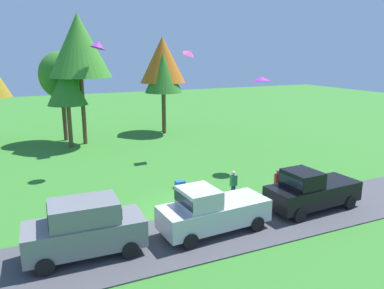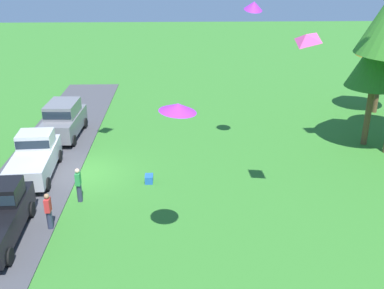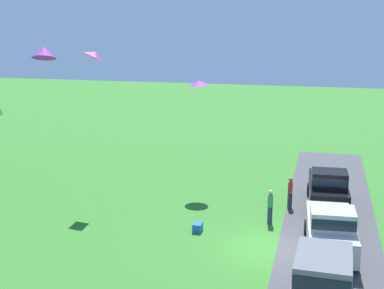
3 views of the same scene
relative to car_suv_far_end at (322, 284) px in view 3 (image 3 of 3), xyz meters
name	(u,v)px [view 3 (image 3 of 3)]	position (x,y,z in m)	size (l,w,h in m)	color
ground_plane	(270,249)	(5.30, 2.20, -1.30)	(120.00, 120.00, 0.00)	#337528
pavement_strip	(330,254)	(5.30, -0.30, -1.27)	(36.00, 4.40, 0.06)	#424247
car_suv_far_end	(322,284)	(0.00, 0.00, 0.00)	(4.66, 2.18, 2.28)	slate
car_pickup_by_flagpole	(331,229)	(5.39, -0.28, -0.19)	(5.11, 2.30, 2.14)	#B7B7BC
car_pickup_near_entrance	(328,188)	(11.16, -0.16, -0.19)	(5.09, 2.25, 2.14)	black
person_on_lawn	(270,206)	(8.24, 2.54, -0.42)	(0.36, 0.24, 1.71)	#2D334C
person_watching_sky	(290,193)	(10.59, 1.75, -0.42)	(0.36, 0.24, 1.71)	#2D334C
cooler_box	(198,227)	(6.42, 5.71, -1.10)	(0.56, 0.40, 0.40)	blue
kite_diamond_trailing_tail	(95,55)	(9.95, 12.12, 6.58)	(0.96, 0.77, 0.30)	#EA4C9E
kite_delta_near_flag	(44,52)	(3.06, 11.21, 7.10)	(0.96, 0.96, 0.44)	purple
kite_delta_topmost	(199,83)	(13.02, 7.24, 4.88)	(1.27, 1.27, 0.28)	purple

